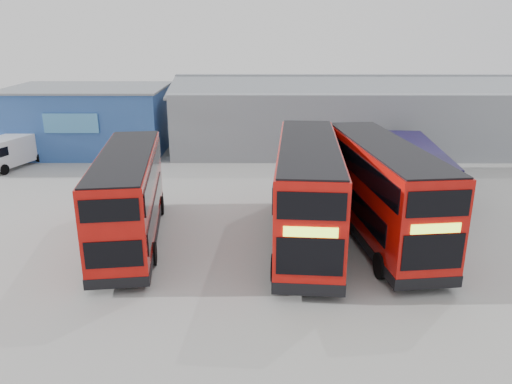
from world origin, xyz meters
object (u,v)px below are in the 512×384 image
object	(u,v)px
office_block	(90,119)
double_decker_centre	(307,194)
maintenance_shed	(359,115)
double_decker_right	(382,193)
panel_van	(10,150)
double_decker_left	(129,199)
single_decker_blue	(417,169)

from	to	relation	value
office_block	double_decker_centre	bearing A→B (deg)	-48.89
maintenance_shed	double_decker_right	bearing A→B (deg)	-97.83
double_decker_right	office_block	bearing A→B (deg)	130.88
double_decker_centre	panel_van	distance (m)	23.88
double_decker_left	single_decker_blue	bearing A→B (deg)	-161.02
double_decker_centre	double_decker_right	xyz separation A→B (m)	(3.50, 0.35, -0.06)
double_decker_right	single_decker_blue	distance (m)	8.48
maintenance_shed	panel_van	distance (m)	27.21
double_decker_centre	single_decker_blue	distance (m)	10.85
maintenance_shed	panel_van	world-z (taller)	maintenance_shed
office_block	maintenance_shed	bearing A→B (deg)	5.21
maintenance_shed	double_decker_centre	bearing A→B (deg)	-107.19
office_block	single_decker_blue	bearing A→B (deg)	-23.89
double_decker_right	single_decker_blue	world-z (taller)	double_decker_right
double_decker_left	maintenance_shed	bearing A→B (deg)	-133.04
double_decker_centre	panel_van	bearing A→B (deg)	151.35
office_block	double_decker_left	size ratio (longest dim) A/B	1.19
office_block	single_decker_blue	xyz separation A→B (m)	(23.28, -10.32, -1.22)
office_block	maintenance_shed	world-z (taller)	maintenance_shed
double_decker_right	panel_van	xyz separation A→B (m)	(-23.51, 12.64, -1.07)
panel_van	double_decker_left	bearing A→B (deg)	-29.05
double_decker_left	panel_van	distance (m)	17.58
double_decker_right	panel_van	world-z (taller)	double_decker_right
double_decker_right	single_decker_blue	size ratio (longest dim) A/B	1.09
maintenance_shed	panel_van	xyz separation A→B (m)	(-26.23, -7.11, -1.36)
panel_van	maintenance_shed	bearing A→B (deg)	33.90
double_decker_left	double_decker_centre	world-z (taller)	double_decker_centre
double_decker_left	double_decker_centre	bearing A→B (deg)	172.72
maintenance_shed	double_decker_right	distance (m)	19.93
single_decker_blue	maintenance_shed	bearing A→B (deg)	-79.27
panel_van	office_block	bearing A→B (deg)	69.08
single_decker_blue	office_block	bearing A→B (deg)	-19.12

